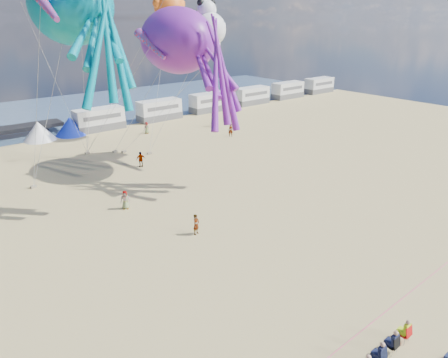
% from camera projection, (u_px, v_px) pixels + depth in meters
% --- Properties ---
extents(ground, '(120.00, 120.00, 0.00)m').
position_uv_depth(ground, '(281.00, 286.00, 23.12)').
color(ground, tan).
rests_on(ground, ground).
extents(water, '(120.00, 120.00, 0.00)m').
position_uv_depth(water, '(25.00, 117.00, 62.73)').
color(water, '#3B5471').
rests_on(water, ground).
extents(motorhome_0, '(6.60, 2.50, 3.00)m').
position_uv_depth(motorhome_0, '(99.00, 119.00, 54.88)').
color(motorhome_0, silver).
rests_on(motorhome_0, ground).
extents(motorhome_1, '(6.60, 2.50, 3.00)m').
position_uv_depth(motorhome_1, '(159.00, 110.00, 60.42)').
color(motorhome_1, silver).
rests_on(motorhome_1, ground).
extents(motorhome_2, '(6.60, 2.50, 3.00)m').
position_uv_depth(motorhome_2, '(209.00, 102.00, 65.97)').
color(motorhome_2, silver).
rests_on(motorhome_2, ground).
extents(motorhome_3, '(6.60, 2.50, 3.00)m').
position_uv_depth(motorhome_3, '(252.00, 96.00, 71.51)').
color(motorhome_3, silver).
rests_on(motorhome_3, ground).
extents(motorhome_4, '(6.60, 2.50, 3.00)m').
position_uv_depth(motorhome_4, '(288.00, 90.00, 77.06)').
color(motorhome_4, silver).
rests_on(motorhome_4, ground).
extents(motorhome_5, '(6.60, 2.50, 3.00)m').
position_uv_depth(motorhome_5, '(319.00, 85.00, 82.61)').
color(motorhome_5, silver).
rests_on(motorhome_5, ground).
extents(tent_white, '(4.00, 4.00, 2.40)m').
position_uv_depth(tent_white, '(39.00, 131.00, 50.32)').
color(tent_white, white).
rests_on(tent_white, ground).
extents(tent_blue, '(4.00, 4.00, 2.40)m').
position_uv_depth(tent_blue, '(70.00, 126.00, 52.65)').
color(tent_blue, '#1933CC').
rests_on(tent_blue, ground).
extents(spectator_row, '(6.10, 0.90, 1.30)m').
position_uv_depth(spectator_row, '(378.00, 353.00, 17.68)').
color(spectator_row, black).
rests_on(spectator_row, ground).
extents(cooler_navy, '(0.38, 0.28, 0.30)m').
position_uv_depth(cooler_navy, '(448.00, 358.00, 18.04)').
color(cooler_navy, '#141D3F').
rests_on(cooler_navy, ground).
extents(rope_line, '(34.00, 0.03, 0.03)m').
position_uv_depth(rope_line, '(356.00, 335.00, 19.51)').
color(rope_line, '#F2338C').
rests_on(rope_line, ground).
extents(standing_person, '(0.66, 0.55, 1.55)m').
position_uv_depth(standing_person, '(196.00, 224.00, 28.41)').
color(standing_person, tan).
rests_on(standing_person, ground).
extents(beachgoer_0, '(0.58, 0.67, 1.54)m').
position_uv_depth(beachgoer_0, '(147.00, 128.00, 53.49)').
color(beachgoer_0, '#7F6659').
rests_on(beachgoer_0, ground).
extents(beachgoer_2, '(0.95, 0.81, 1.72)m').
position_uv_depth(beachgoer_2, '(215.00, 120.00, 56.91)').
color(beachgoer_2, '#7F6659').
rests_on(beachgoer_2, ground).
extents(beachgoer_3, '(1.18, 0.84, 1.65)m').
position_uv_depth(beachgoer_3, '(141.00, 159.00, 41.35)').
color(beachgoer_3, '#7F6659').
rests_on(beachgoer_3, ground).
extents(beachgoer_5, '(1.51, 1.37, 1.68)m').
position_uv_depth(beachgoer_5, '(231.00, 130.00, 52.02)').
color(beachgoer_5, '#7F6659').
rests_on(beachgoer_5, ground).
extents(beachgoer_6, '(0.68, 0.63, 1.57)m').
position_uv_depth(beachgoer_6, '(125.00, 200.00, 32.24)').
color(beachgoer_6, '#7F6659').
rests_on(beachgoer_6, ground).
extents(sandbag_a, '(0.50, 0.35, 0.22)m').
position_uv_depth(sandbag_a, '(34.00, 187.00, 36.44)').
color(sandbag_a, gray).
rests_on(sandbag_a, ground).
extents(sandbag_b, '(0.50, 0.35, 0.22)m').
position_uv_depth(sandbag_b, '(115.00, 152.00, 46.05)').
color(sandbag_b, gray).
rests_on(sandbag_b, ground).
extents(sandbag_c, '(0.50, 0.35, 0.22)m').
position_uv_depth(sandbag_c, '(149.00, 153.00, 45.50)').
color(sandbag_c, gray).
rests_on(sandbag_c, ground).
extents(sandbag_d, '(0.50, 0.35, 0.22)m').
position_uv_depth(sandbag_d, '(124.00, 152.00, 46.01)').
color(sandbag_d, gray).
rests_on(sandbag_d, ground).
extents(sandbag_e, '(0.50, 0.35, 0.22)m').
position_uv_depth(sandbag_e, '(87.00, 153.00, 45.56)').
color(sandbag_e, gray).
rests_on(sandbag_e, ground).
extents(kite_octopus_teal, '(8.90, 12.22, 12.83)m').
position_uv_depth(kite_octopus_teal, '(70.00, 5.00, 31.57)').
color(kite_octopus_teal, '#007B8F').
extents(kite_octopus_purple, '(4.85, 11.09, 12.61)m').
position_uv_depth(kite_octopus_purple, '(177.00, 41.00, 36.96)').
color(kite_octopus_purple, '#7A1F9B').
extents(kite_panda, '(4.47, 4.25, 5.76)m').
position_uv_depth(kite_panda, '(210.00, 30.00, 40.68)').
color(kite_panda, white).
extents(kite_teddy_orange, '(5.54, 5.38, 6.22)m').
position_uv_depth(kite_teddy_orange, '(169.00, 7.00, 46.74)').
color(kite_teddy_orange, orange).
extents(windsock_mid, '(1.69, 6.01, 5.93)m').
position_uv_depth(windsock_mid, '(202.00, 69.00, 39.61)').
color(windsock_mid, red).
extents(windsock_right, '(1.25, 4.33, 4.27)m').
position_uv_depth(windsock_right, '(151.00, 45.00, 35.14)').
color(windsock_right, red).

